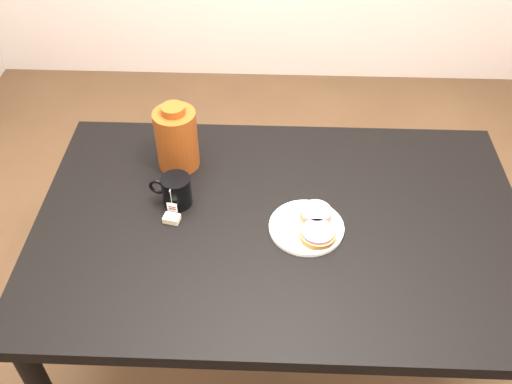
% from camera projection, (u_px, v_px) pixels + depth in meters
% --- Properties ---
extents(ground_plane, '(4.00, 4.00, 0.00)m').
position_uv_depth(ground_plane, '(274.00, 359.00, 2.14)').
color(ground_plane, brown).
extents(table, '(1.40, 0.90, 0.75)m').
position_uv_depth(table, '(279.00, 240.00, 1.68)').
color(table, black).
rests_on(table, ground_plane).
extents(plate, '(0.21, 0.21, 0.02)m').
position_uv_depth(plate, '(306.00, 227.00, 1.60)').
color(plate, white).
rests_on(plate, table).
extents(bagel_back, '(0.12, 0.12, 0.03)m').
position_uv_depth(bagel_back, '(316.00, 213.00, 1.61)').
color(bagel_back, brown).
rests_on(bagel_back, plate).
extents(bagel_front, '(0.14, 0.14, 0.03)m').
position_uv_depth(bagel_front, '(318.00, 234.00, 1.55)').
color(bagel_front, brown).
rests_on(bagel_front, plate).
extents(mug, '(0.13, 0.10, 0.09)m').
position_uv_depth(mug, '(176.00, 191.00, 1.65)').
color(mug, black).
rests_on(mug, table).
extents(teabag_pouch, '(0.05, 0.04, 0.02)m').
position_uv_depth(teabag_pouch, '(172.00, 219.00, 1.62)').
color(teabag_pouch, '#C6B793').
rests_on(teabag_pouch, table).
extents(bagel_package, '(0.16, 0.16, 0.22)m').
position_uv_depth(bagel_package, '(177.00, 138.00, 1.74)').
color(bagel_package, '#57220B').
rests_on(bagel_package, table).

